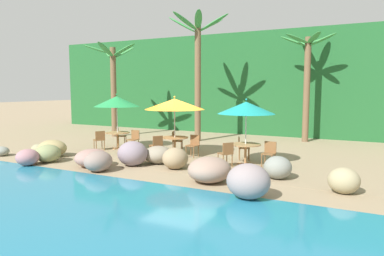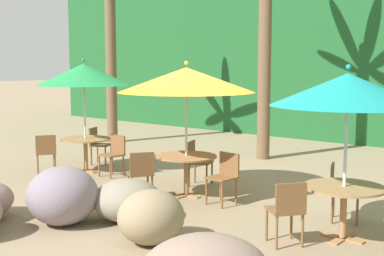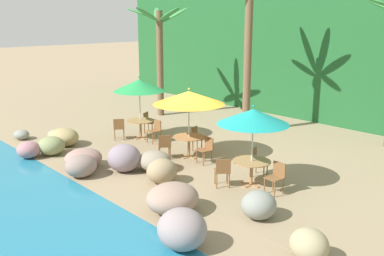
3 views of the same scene
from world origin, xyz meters
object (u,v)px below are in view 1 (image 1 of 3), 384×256
object	(u,v)px
chair_orange_left	(157,145)
palm_tree_nearest	(113,76)
palm_tree_third	(307,70)
umbrella_green	(117,101)
chair_green_inland	(120,135)
palm_tree_second	(198,58)
dining_table_teal	(246,147)
chair_green_seaward	(134,138)
chair_orange_seaward	(194,144)
umbrella_orange	(175,104)
chair_teal_left	(226,152)
dining_table_orange	(175,140)
dining_table_green	(118,135)
chair_orange_inland	(176,140)
chair_teal_seaward	(269,152)
umbrella_teal	(246,108)
chair_green_left	(100,139)
chair_teal_inland	(242,146)

from	to	relation	value
chair_orange_left	palm_tree_nearest	size ratio (longest dim) A/B	0.17
palm_tree_third	umbrella_green	bearing A→B (deg)	-139.32
chair_green_inland	palm_tree_second	distance (m)	5.56
umbrella_green	palm_tree_second	world-z (taller)	palm_tree_second
dining_table_teal	chair_green_inland	bearing A→B (deg)	168.73
chair_green_seaward	chair_orange_seaward	xyz separation A→B (m)	(3.12, -0.28, 0.00)
umbrella_orange	chair_teal_left	distance (m)	3.36
dining_table_teal	chair_teal_left	world-z (taller)	chair_teal_left
chair_green_inland	dining_table_orange	size ratio (longest dim) A/B	0.79
dining_table_green	chair_teal_left	world-z (taller)	chair_teal_left
dining_table_orange	chair_orange_inland	xyz separation A→B (m)	(-0.40, 0.76, -0.10)
chair_orange_left	chair_green_seaward	bearing A→B (deg)	150.79
dining_table_orange	palm_tree_nearest	distance (m)	7.50
palm_tree_nearest	chair_orange_left	bearing A→B (deg)	-37.03
chair_orange_inland	chair_teal_seaward	xyz separation A→B (m)	(4.43, -1.13, 0.00)
chair_teal_left	umbrella_green	bearing A→B (deg)	166.92
chair_orange_inland	dining_table_teal	world-z (taller)	chair_orange_inland
umbrella_teal	chair_teal_seaward	world-z (taller)	umbrella_teal
chair_orange_inland	chair_green_inland	bearing A→B (deg)	177.00
chair_orange_inland	chair_orange_left	bearing A→B (deg)	-89.31
chair_green_left	chair_orange_inland	bearing A→B (deg)	23.08
chair_teal_inland	dining_table_green	bearing A→B (deg)	-178.78
dining_table_orange	chair_orange_inland	bearing A→B (deg)	117.76
chair_green_left	chair_teal_inland	bearing A→B (deg)	8.11
dining_table_teal	chair_teal_seaward	distance (m)	0.86
umbrella_green	chair_teal_left	xyz separation A→B (m)	(5.86, -1.36, -1.63)
umbrella_teal	chair_orange_inland	bearing A→B (deg)	161.74
umbrella_teal	umbrella_orange	bearing A→B (deg)	172.42
palm_tree_third	umbrella_teal	bearing A→B (deg)	-97.41
chair_orange_seaward	palm_tree_third	size ratio (longest dim) A/B	0.16
chair_green_inland	palm_tree_nearest	xyz separation A→B (m)	(-2.43, 2.56, 2.93)
chair_teal_seaward	palm_tree_third	xyz separation A→B (m)	(0.03, 6.74, 3.14)
chair_green_seaward	palm_tree_nearest	xyz separation A→B (m)	(-3.74, 3.19, 2.93)
dining_table_green	chair_green_seaward	xyz separation A→B (m)	(0.85, 0.09, -0.10)
umbrella_teal	palm_tree_nearest	world-z (taller)	palm_tree_nearest
umbrella_green	chair_teal_inland	size ratio (longest dim) A/B	2.86
umbrella_green	chair_orange_inland	bearing A→B (deg)	11.48
dining_table_green	chair_teal_left	bearing A→B (deg)	-13.08
chair_orange_seaward	dining_table_green	bearing A→B (deg)	177.28
chair_green_seaward	dining_table_teal	size ratio (longest dim) A/B	0.79
dining_table_green	chair_teal_seaward	bearing A→B (deg)	-4.60
chair_orange_left	chair_teal_inland	size ratio (longest dim) A/B	1.00
chair_orange_left	chair_green_inland	bearing A→B (deg)	152.18
umbrella_orange	palm_tree_third	world-z (taller)	palm_tree_third
chair_orange_inland	umbrella_green	bearing A→B (deg)	-168.52
dining_table_teal	palm_tree_nearest	xyz separation A→B (m)	(-9.18, 3.90, 2.83)
chair_teal_left	palm_tree_nearest	xyz separation A→B (m)	(-8.75, 4.64, 2.93)
chair_orange_seaward	palm_tree_third	world-z (taller)	palm_tree_third
chair_orange_inland	umbrella_orange	bearing A→B (deg)	-62.24
umbrella_green	umbrella_teal	world-z (taller)	umbrella_green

